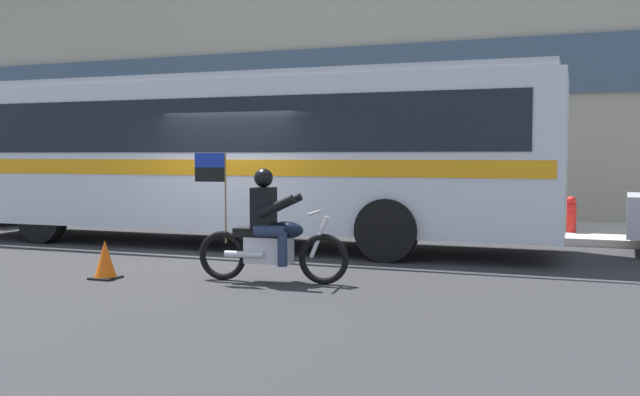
# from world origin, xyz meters

# --- Properties ---
(ground_plane) EXTENTS (60.00, 60.00, 0.00)m
(ground_plane) POSITION_xyz_m (0.00, 0.00, 0.00)
(ground_plane) COLOR #2B2B2D
(sidewalk_curb) EXTENTS (28.00, 3.80, 0.15)m
(sidewalk_curb) POSITION_xyz_m (0.00, 5.10, 0.07)
(sidewalk_curb) COLOR #B7B2A8
(sidewalk_curb) RESTS_ON ground_plane
(lane_center_stripe) EXTENTS (26.60, 0.14, 0.01)m
(lane_center_stripe) POSITION_xyz_m (0.00, -0.60, 0.00)
(lane_center_stripe) COLOR silver
(lane_center_stripe) RESTS_ON ground_plane
(office_building_facade) EXTENTS (28.00, 0.89, 11.22)m
(office_building_facade) POSITION_xyz_m (0.00, 7.39, 5.62)
(office_building_facade) COLOR gray
(office_building_facade) RESTS_ON ground_plane
(transit_bus) EXTENTS (12.15, 2.78, 3.22)m
(transit_bus) POSITION_xyz_m (-0.46, 1.19, 1.88)
(transit_bus) COLOR silver
(transit_bus) RESTS_ON ground_plane
(motorcycle_with_rider) EXTENTS (2.18, 0.67, 1.78)m
(motorcycle_with_rider) POSITION_xyz_m (1.87, -2.34, 0.67)
(motorcycle_with_rider) COLOR black
(motorcycle_with_rider) RESTS_ON ground_plane
(fire_hydrant) EXTENTS (0.22, 0.30, 0.75)m
(fire_hydrant) POSITION_xyz_m (5.61, 4.38, 0.52)
(fire_hydrant) COLOR red
(fire_hydrant) RESTS_ON sidewalk_curb
(traffic_cone) EXTENTS (0.36, 0.36, 0.55)m
(traffic_cone) POSITION_xyz_m (-0.42, -2.93, 0.26)
(traffic_cone) COLOR #EA590F
(traffic_cone) RESTS_ON ground_plane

